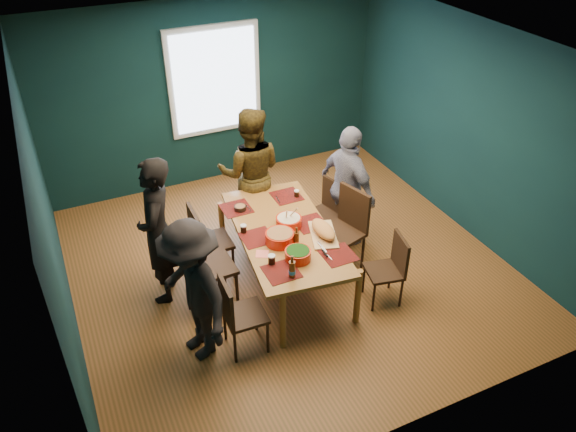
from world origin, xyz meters
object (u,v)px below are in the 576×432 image
(chair_right_near, at_px, (391,265))
(cutting_board, at_px, (323,231))
(dining_table, at_px, (284,236))
(chair_left_mid, at_px, (202,262))
(chair_right_mid, at_px, (347,224))
(bowl_herbs, at_px, (298,254))
(person_far_left, at_px, (158,232))
(bowl_dumpling, at_px, (289,222))
(person_back, at_px, (250,173))
(person_near_left, at_px, (193,292))
(chair_left_near, at_px, (236,311))
(person_right, at_px, (348,188))
(bowl_salad, at_px, (280,237))
(chair_right_far, at_px, (328,207))
(chair_left_far, at_px, (204,237))

(chair_right_near, bearing_deg, cutting_board, 153.67)
(dining_table, xyz_separation_m, chair_left_mid, (-0.95, 0.03, -0.08))
(chair_right_mid, height_order, bowl_herbs, chair_right_mid)
(person_far_left, xyz_separation_m, bowl_dumpling, (1.39, -0.36, -0.05))
(person_back, distance_m, person_near_left, 2.21)
(person_far_left, bearing_deg, person_back, 138.73)
(chair_left_mid, relative_size, chair_left_near, 1.17)
(person_right, distance_m, bowl_herbs, 1.49)
(dining_table, height_order, chair_left_near, chair_left_near)
(bowl_dumpling, bearing_deg, person_right, 20.84)
(chair_left_near, height_order, bowl_salad, chair_left_near)
(chair_right_near, bearing_deg, person_far_left, 164.54)
(chair_left_near, height_order, bowl_dumpling, bowl_dumpling)
(chair_left_near, height_order, chair_right_far, chair_left_near)
(chair_left_far, xyz_separation_m, bowl_salad, (0.64, -0.71, 0.28))
(person_back, xyz_separation_m, bowl_salad, (-0.21, -1.37, -0.04))
(chair_left_near, xyz_separation_m, person_near_left, (-0.38, 0.15, 0.27))
(person_far_left, distance_m, person_right, 2.37)
(person_near_left, bearing_deg, person_back, 130.18)
(chair_right_far, distance_m, person_near_left, 2.41)
(chair_left_near, bearing_deg, chair_right_mid, 26.56)
(person_far_left, bearing_deg, bowl_herbs, 71.92)
(person_far_left, bearing_deg, chair_right_near, 82.54)
(chair_left_far, bearing_deg, chair_left_near, -93.06)
(bowl_salad, bearing_deg, chair_right_far, 36.73)
(chair_left_near, relative_size, person_far_left, 0.51)
(chair_left_mid, xyz_separation_m, chair_right_far, (1.82, 0.53, -0.11))
(bowl_dumpling, bearing_deg, chair_right_mid, -2.73)
(chair_left_far, height_order, chair_left_mid, chair_left_mid)
(person_near_left, distance_m, cutting_board, 1.61)
(person_right, bearing_deg, cutting_board, 124.44)
(chair_right_mid, height_order, chair_right_near, chair_right_mid)
(dining_table, height_order, chair_right_mid, chair_right_mid)
(chair_left_far, distance_m, person_back, 1.12)
(chair_left_far, bearing_deg, chair_left_mid, -109.16)
(chair_right_mid, distance_m, person_right, 0.52)
(chair_right_near, xyz_separation_m, cutting_board, (-0.61, 0.47, 0.34))
(person_near_left, xyz_separation_m, bowl_dumpling, (1.31, 0.65, 0.03))
(person_far_left, relative_size, person_back, 1.00)
(chair_right_mid, bearing_deg, chair_left_mid, 162.96)
(person_back, height_order, bowl_herbs, person_back)
(chair_left_far, bearing_deg, bowl_salad, -47.49)
(person_far_left, height_order, bowl_dumpling, person_far_left)
(bowl_dumpling, bearing_deg, chair_right_near, -42.25)
(dining_table, relative_size, chair_right_far, 2.47)
(chair_left_near, xyz_separation_m, bowl_herbs, (0.77, 0.21, 0.30))
(person_near_left, bearing_deg, chair_left_far, 144.30)
(person_near_left, bearing_deg, cutting_board, 88.09)
(chair_right_mid, bearing_deg, bowl_herbs, -165.55)
(chair_right_near, distance_m, person_right, 1.22)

